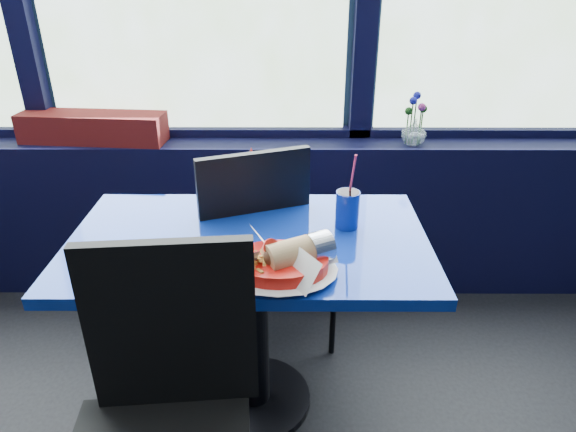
# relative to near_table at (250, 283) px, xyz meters

# --- Properties ---
(window_sill) EXTENTS (5.00, 0.26, 0.80)m
(window_sill) POSITION_rel_near_table_xyz_m (-0.30, 0.87, -0.17)
(window_sill) COLOR black
(window_sill) RESTS_ON ground
(near_table) EXTENTS (1.20, 0.70, 0.75)m
(near_table) POSITION_rel_near_table_xyz_m (0.00, 0.00, 0.00)
(near_table) COLOR black
(near_table) RESTS_ON ground
(chair_near_front) EXTENTS (0.49, 0.49, 1.00)m
(chair_near_front) POSITION_rel_near_table_xyz_m (-0.17, -0.59, 0.01)
(chair_near_front) COLOR black
(chair_near_front) RESTS_ON ground
(chair_near_back) EXTENTS (0.57, 0.57, 0.98)m
(chair_near_back) POSITION_rel_near_table_xyz_m (0.05, 0.32, -0.01)
(chair_near_back) COLOR black
(chair_near_back) RESTS_ON ground
(planter_box) EXTENTS (0.70, 0.23, 0.14)m
(planter_box) POSITION_rel_near_table_xyz_m (-0.80, 0.86, 0.30)
(planter_box) COLOR maroon
(planter_box) RESTS_ON window_sill
(flower_vase) EXTENTS (0.12, 0.13, 0.24)m
(flower_vase) POSITION_rel_near_table_xyz_m (0.72, 0.82, 0.31)
(flower_vase) COLOR silver
(flower_vase) RESTS_ON window_sill
(food_basket) EXTENTS (0.32, 0.31, 0.11)m
(food_basket) POSITION_rel_near_table_xyz_m (0.11, -0.22, 0.22)
(food_basket) COLOR red
(food_basket) RESTS_ON near_table
(ketchup_bottle) EXTENTS (0.06, 0.06, 0.22)m
(ketchup_bottle) POSITION_rel_near_table_xyz_m (-0.00, 0.28, 0.28)
(ketchup_bottle) COLOR red
(ketchup_bottle) RESTS_ON near_table
(soda_cup) EXTENTS (0.08, 0.08, 0.28)m
(soda_cup) POSITION_rel_near_table_xyz_m (0.34, 0.08, 0.25)
(soda_cup) COLOR navy
(soda_cup) RESTS_ON near_table
(napkin) EXTENTS (0.16, 0.16, 0.00)m
(napkin) POSITION_rel_near_table_xyz_m (-0.35, -0.17, 0.18)
(napkin) COLOR white
(napkin) RESTS_ON near_table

